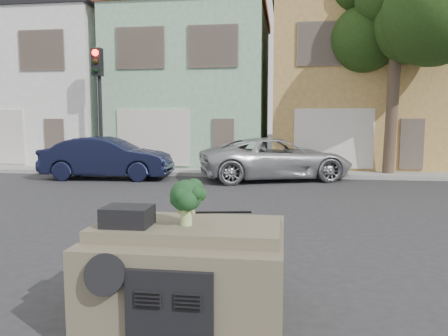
% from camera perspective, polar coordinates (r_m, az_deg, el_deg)
% --- Properties ---
extents(ground_plane, '(120.00, 120.00, 0.00)m').
position_cam_1_polar(ground_plane, '(7.91, 0.38, -9.81)').
color(ground_plane, '#303033').
rests_on(ground_plane, ground).
extents(sidewalk, '(40.00, 3.00, 0.15)m').
position_cam_1_polar(sidewalk, '(18.19, 4.71, -0.42)').
color(sidewalk, gray).
rests_on(sidewalk, ground).
extents(townhouse_white, '(7.20, 8.20, 7.55)m').
position_cam_1_polar(townhouse_white, '(25.14, -20.92, 9.49)').
color(townhouse_white, white).
rests_on(townhouse_white, ground).
extents(townhouse_mint, '(7.20, 8.20, 7.55)m').
position_cam_1_polar(townhouse_mint, '(22.54, -3.68, 10.30)').
color(townhouse_mint, '#8DBB98').
rests_on(townhouse_mint, ground).
extents(townhouse_tan, '(7.20, 8.20, 7.55)m').
position_cam_1_polar(townhouse_tan, '(22.29, 15.88, 10.13)').
color(townhouse_tan, tan).
rests_on(townhouse_tan, ground).
extents(navy_sedan, '(4.85, 1.96, 1.56)m').
position_cam_1_polar(navy_sedan, '(16.91, -14.91, -1.37)').
color(navy_sedan, black).
rests_on(navy_sedan, ground).
extents(silver_pickup, '(6.09, 4.23, 1.55)m').
position_cam_1_polar(silver_pickup, '(16.26, 6.76, -1.50)').
color(silver_pickup, '#B0B1B6').
rests_on(silver_pickup, ground).
extents(traffic_signal, '(0.40, 0.40, 5.10)m').
position_cam_1_polar(traffic_signal, '(18.61, -15.97, 7.15)').
color(traffic_signal, black).
rests_on(traffic_signal, ground).
extents(tree_near, '(4.40, 4.00, 8.50)m').
position_cam_1_polar(tree_near, '(17.91, 21.29, 12.47)').
color(tree_near, '#203B13').
rests_on(tree_near, ground).
extents(car_dashboard, '(2.00, 1.80, 1.12)m').
position_cam_1_polar(car_dashboard, '(4.92, -4.31, -13.13)').
color(car_dashboard, '#675F49').
rests_on(car_dashboard, ground).
extents(instrument_hump, '(0.48, 0.38, 0.20)m').
position_cam_1_polar(instrument_hump, '(4.58, -12.48, -6.16)').
color(instrument_hump, black).
rests_on(instrument_hump, car_dashboard).
extents(wiper_arm, '(0.69, 0.15, 0.02)m').
position_cam_1_polar(wiper_arm, '(5.08, -0.35, -5.80)').
color(wiper_arm, black).
rests_on(wiper_arm, car_dashboard).
extents(broccoli, '(0.56, 0.56, 0.48)m').
position_cam_1_polar(broccoli, '(4.48, -4.98, -4.46)').
color(broccoli, '#143317').
rests_on(broccoli, car_dashboard).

